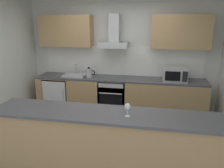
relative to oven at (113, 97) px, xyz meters
name	(u,v)px	position (x,y,z in m)	size (l,w,h in m)	color
ground	(105,149)	(0.13, -1.43, -0.47)	(5.29, 4.54, 0.02)	slate
wall_back	(122,58)	(0.13, 0.41, 0.84)	(5.29, 0.12, 2.60)	silver
backsplash_tile	(121,61)	(0.13, 0.33, 0.77)	(3.64, 0.02, 0.66)	white
counter_back	(119,97)	(0.13, 0.03, -0.01)	(3.77, 0.60, 0.90)	tan
counter_island	(104,144)	(0.27, -2.09, 0.02)	(3.14, 0.64, 0.94)	tan
upper_cabinets	(121,31)	(0.13, 0.18, 1.45)	(3.72, 0.32, 0.70)	tan
oven	(113,97)	(0.00, 0.00, 0.00)	(0.60, 0.62, 0.80)	slate
refrigerator	(59,95)	(-1.30, 0.00, -0.03)	(0.58, 0.60, 0.85)	white
microwave	(175,74)	(1.32, -0.03, 0.59)	(0.50, 0.38, 0.30)	#B7BABC
sink	(75,75)	(-0.90, 0.01, 0.47)	(0.50, 0.40, 0.26)	silver
kettle	(89,73)	(-0.55, -0.03, 0.55)	(0.29, 0.15, 0.24)	#B7BABC
range_hood	(114,37)	(0.00, 0.13, 1.33)	(0.62, 0.45, 0.72)	#B7BABC
wine_glass	(128,107)	(0.59, -2.15, 0.61)	(0.08, 0.08, 0.18)	silver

